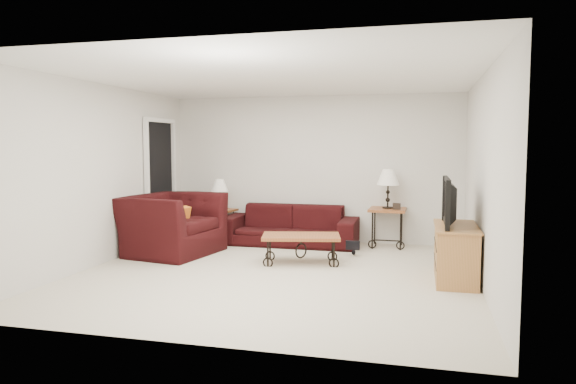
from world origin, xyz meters
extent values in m
plane|color=beige|center=(0.00, 0.00, 0.00)|extent=(5.00, 5.00, 0.00)
cube|color=silver|center=(0.00, 2.50, 1.25)|extent=(5.00, 0.02, 2.50)
cube|color=silver|center=(0.00, -2.50, 1.25)|extent=(5.00, 0.02, 2.50)
cube|color=silver|center=(-2.50, 0.00, 1.25)|extent=(0.02, 5.00, 2.50)
cube|color=silver|center=(2.50, 0.00, 1.25)|extent=(0.02, 5.00, 2.50)
plane|color=white|center=(0.00, 0.00, 2.50)|extent=(5.00, 5.00, 0.00)
cube|color=black|center=(-2.47, 1.65, 1.02)|extent=(0.08, 0.94, 2.04)
imported|color=black|center=(-0.30, 2.02, 0.33)|extent=(2.23, 0.87, 0.65)
cube|color=#994E27|center=(-1.62, 2.20, 0.27)|extent=(0.56, 0.56, 0.53)
cube|color=#994E27|center=(1.29, 2.20, 0.32)|extent=(0.60, 0.60, 0.63)
cube|color=black|center=(-1.77, 2.05, 0.58)|extent=(0.11, 0.02, 0.09)
cube|color=black|center=(1.44, 2.05, 0.69)|extent=(0.13, 0.05, 0.11)
cube|color=#994E27|center=(0.19, 0.69, 0.20)|extent=(1.17, 0.79, 0.40)
imported|color=black|center=(-1.88, 0.85, 0.45)|extent=(1.44, 1.58, 0.90)
cube|color=orange|center=(-1.73, 0.80, 0.52)|extent=(0.18, 0.42, 0.41)
cube|color=#B17341|center=(2.23, 0.23, 0.34)|extent=(0.47, 1.13, 0.68)
imported|color=black|center=(2.21, 0.23, 0.97)|extent=(0.13, 1.01, 0.58)
ellipsoid|color=black|center=(0.84, 1.43, 0.21)|extent=(0.36, 0.31, 0.41)
camera|label=1|loc=(1.80, -6.41, 1.64)|focal=32.83mm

